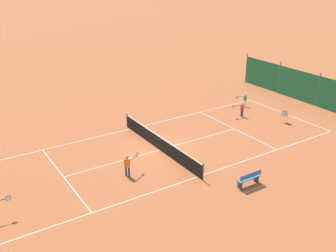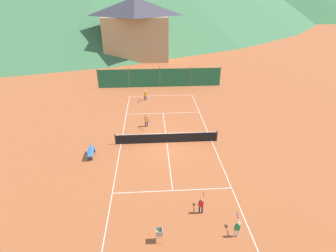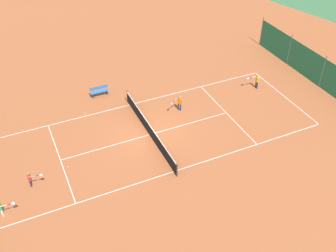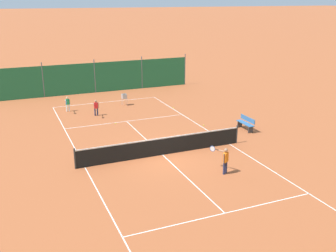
{
  "view_description": "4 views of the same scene",
  "coord_description": "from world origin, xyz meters",
  "px_view_note": "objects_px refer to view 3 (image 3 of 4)",
  "views": [
    {
      "loc": [
        -19.5,
        11.91,
        11.27
      ],
      "look_at": [
        0.34,
        -0.85,
        1.37
      ],
      "focal_mm": 42.0,
      "sensor_mm": 36.0,
      "label": 1
    },
    {
      "loc": [
        -1.25,
        -20.23,
        12.16
      ],
      "look_at": [
        0.17,
        0.86,
        1.23
      ],
      "focal_mm": 28.0,
      "sensor_mm": 36.0,
      "label": 2
    },
    {
      "loc": [
        20.32,
        -7.84,
        17.9
      ],
      "look_at": [
        0.52,
        1.23,
        0.76
      ],
      "focal_mm": 42.0,
      "sensor_mm": 36.0,
      "label": 3
    },
    {
      "loc": [
        7.2,
        17.81,
        7.92
      ],
      "look_at": [
        -0.79,
        -1.13,
        1.16
      ],
      "focal_mm": 42.0,
      "sensor_mm": 36.0,
      "label": 4
    }
  ],
  "objects_px": {
    "player_near_service": "(30,178)",
    "tennis_ball_alley_left": "(235,72)",
    "tennis_net": "(149,129)",
    "courtside_bench": "(99,91)",
    "player_near_baseline": "(257,80)",
    "tennis_ball_by_net_right": "(23,131)",
    "tennis_ball_service_box": "(85,114)",
    "tennis_ball_by_net_left": "(68,167)",
    "player_far_baseline": "(179,102)",
    "player_far_service": "(2,207)"
  },
  "relations": [
    {
      "from": "player_far_baseline",
      "to": "tennis_ball_by_net_left",
      "type": "xyz_separation_m",
      "value": [
        2.68,
        -9.34,
        -0.71
      ]
    },
    {
      "from": "player_far_baseline",
      "to": "player_near_service",
      "type": "xyz_separation_m",
      "value": [
        3.4,
        -11.71,
        -0.08
      ]
    },
    {
      "from": "player_near_baseline",
      "to": "player_far_baseline",
      "type": "height_order",
      "value": "player_far_baseline"
    },
    {
      "from": "player_far_baseline",
      "to": "tennis_ball_alley_left",
      "type": "relative_size",
      "value": 19.3
    },
    {
      "from": "tennis_ball_service_box",
      "to": "tennis_ball_alley_left",
      "type": "bearing_deg",
      "value": 92.32
    },
    {
      "from": "player_near_baseline",
      "to": "courtside_bench",
      "type": "distance_m",
      "value": 13.01
    },
    {
      "from": "player_far_baseline",
      "to": "courtside_bench",
      "type": "relative_size",
      "value": 0.85
    },
    {
      "from": "tennis_ball_by_net_left",
      "to": "courtside_bench",
      "type": "relative_size",
      "value": 0.04
    },
    {
      "from": "courtside_bench",
      "to": "player_near_baseline",
      "type": "bearing_deg",
      "value": 70.6
    },
    {
      "from": "player_far_baseline",
      "to": "player_far_service",
      "type": "distance_m",
      "value": 14.47
    },
    {
      "from": "player_near_service",
      "to": "tennis_ball_by_net_left",
      "type": "bearing_deg",
      "value": 106.83
    },
    {
      "from": "player_near_service",
      "to": "courtside_bench",
      "type": "distance_m",
      "value": 10.38
    },
    {
      "from": "tennis_net",
      "to": "player_near_baseline",
      "type": "bearing_deg",
      "value": 100.92
    },
    {
      "from": "player_near_service",
      "to": "player_near_baseline",
      "type": "bearing_deg",
      "value": 100.73
    },
    {
      "from": "player_near_service",
      "to": "tennis_ball_by_net_right",
      "type": "relative_size",
      "value": 17.05
    },
    {
      "from": "tennis_ball_service_box",
      "to": "courtside_bench",
      "type": "height_order",
      "value": "courtside_bench"
    },
    {
      "from": "tennis_net",
      "to": "tennis_ball_by_net_right",
      "type": "xyz_separation_m",
      "value": [
        -4.22,
        -8.19,
        -0.47
      ]
    },
    {
      "from": "player_near_baseline",
      "to": "courtside_bench",
      "type": "xyz_separation_m",
      "value": [
        -4.32,
        -12.27,
        -0.29
      ]
    },
    {
      "from": "courtside_bench",
      "to": "tennis_ball_alley_left",
      "type": "bearing_deg",
      "value": 83.12
    },
    {
      "from": "player_near_baseline",
      "to": "player_near_service",
      "type": "height_order",
      "value": "player_near_baseline"
    },
    {
      "from": "tennis_ball_service_box",
      "to": "courtside_bench",
      "type": "xyz_separation_m",
      "value": [
        -2.02,
        1.76,
        0.42
      ]
    },
    {
      "from": "player_far_baseline",
      "to": "tennis_ball_alley_left",
      "type": "height_order",
      "value": "player_far_baseline"
    },
    {
      "from": "tennis_ball_by_net_left",
      "to": "tennis_ball_alley_left",
      "type": "xyz_separation_m",
      "value": [
        -5.74,
        16.4,
        0.0
      ]
    },
    {
      "from": "player_near_baseline",
      "to": "tennis_ball_by_net_right",
      "type": "distance_m",
      "value": 18.83
    },
    {
      "from": "player_near_service",
      "to": "tennis_ball_by_net_right",
      "type": "xyz_separation_m",
      "value": [
        -5.79,
        0.29,
        -0.63
      ]
    },
    {
      "from": "tennis_net",
      "to": "player_near_baseline",
      "type": "distance_m",
      "value": 10.69
    },
    {
      "from": "player_far_baseline",
      "to": "tennis_net",
      "type": "bearing_deg",
      "value": -60.58
    },
    {
      "from": "tennis_net",
      "to": "tennis_ball_alley_left",
      "type": "height_order",
      "value": "tennis_net"
    },
    {
      "from": "player_far_service",
      "to": "tennis_ball_alley_left",
      "type": "distance_m",
      "value": 22.17
    },
    {
      "from": "tennis_ball_alley_left",
      "to": "tennis_ball_by_net_left",
      "type": "bearing_deg",
      "value": -70.71
    },
    {
      "from": "player_near_service",
      "to": "tennis_ball_alley_left",
      "type": "relative_size",
      "value": 17.05
    },
    {
      "from": "tennis_net",
      "to": "courtside_bench",
      "type": "bearing_deg",
      "value": -164.43
    },
    {
      "from": "player_far_baseline",
      "to": "tennis_ball_by_net_left",
      "type": "height_order",
      "value": "player_far_baseline"
    },
    {
      "from": "tennis_net",
      "to": "tennis_ball_alley_left",
      "type": "bearing_deg",
      "value": 115.39
    },
    {
      "from": "player_far_baseline",
      "to": "player_far_service",
      "type": "xyz_separation_m",
      "value": [
        5.05,
        -13.56,
        -0.1
      ]
    },
    {
      "from": "player_far_service",
      "to": "tennis_ball_by_net_right",
      "type": "relative_size",
      "value": 16.64
    },
    {
      "from": "player_near_service",
      "to": "tennis_ball_alley_left",
      "type": "xyz_separation_m",
      "value": [
        -6.46,
        18.77,
        -0.63
      ]
    },
    {
      "from": "tennis_ball_by_net_left",
      "to": "tennis_ball_alley_left",
      "type": "height_order",
      "value": "same"
    },
    {
      "from": "player_near_baseline",
      "to": "player_far_service",
      "type": "bearing_deg",
      "value": -75.86
    },
    {
      "from": "tennis_ball_by_net_left",
      "to": "courtside_bench",
      "type": "distance_m",
      "value": 8.41
    },
    {
      "from": "player_near_service",
      "to": "tennis_ball_alley_left",
      "type": "bearing_deg",
      "value": 108.98
    },
    {
      "from": "tennis_net",
      "to": "courtside_bench",
      "type": "xyz_separation_m",
      "value": [
        -6.34,
        -1.77,
        -0.05
      ]
    },
    {
      "from": "player_far_baseline",
      "to": "player_near_service",
      "type": "distance_m",
      "value": 12.2
    },
    {
      "from": "courtside_bench",
      "to": "tennis_ball_service_box",
      "type": "bearing_deg",
      "value": -41.08
    },
    {
      "from": "tennis_net",
      "to": "player_far_baseline",
      "type": "height_order",
      "value": "player_far_baseline"
    },
    {
      "from": "player_far_baseline",
      "to": "tennis_ball_service_box",
      "type": "distance_m",
      "value": 7.25
    },
    {
      "from": "tennis_ball_by_net_left",
      "to": "tennis_ball_by_net_right",
      "type": "bearing_deg",
      "value": -157.63
    },
    {
      "from": "player_near_service",
      "to": "tennis_ball_by_net_left",
      "type": "height_order",
      "value": "player_near_service"
    },
    {
      "from": "tennis_ball_service_box",
      "to": "courtside_bench",
      "type": "distance_m",
      "value": 2.71
    },
    {
      "from": "tennis_ball_by_net_right",
      "to": "courtside_bench",
      "type": "relative_size",
      "value": 0.04
    }
  ]
}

